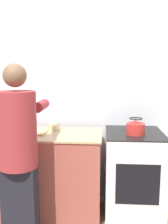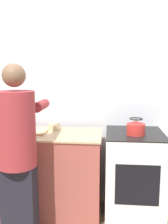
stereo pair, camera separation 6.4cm
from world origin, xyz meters
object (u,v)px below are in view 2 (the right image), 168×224
at_px(person, 18,152).
at_px(cutting_board, 32,132).
at_px(kettle, 136,128).
at_px(oven, 134,175).
at_px(knife, 31,131).
at_px(bowl_prep, 54,126).

distance_m(person, cutting_board, 0.54).
bearing_deg(cutting_board, kettle, -0.99).
bearing_deg(cutting_board, oven, 2.90).
relative_size(cutting_board, knife, 1.26).
distance_m(oven, cutting_board, 1.19).
distance_m(cutting_board, bowl_prep, 0.27).
height_order(oven, cutting_board, same).
height_order(oven, bowl_prep, bowl_prep).
height_order(cutting_board, bowl_prep, bowl_prep).
xyz_separation_m(knife, bowl_prep, (0.21, 0.16, 0.02)).
bearing_deg(person, oven, 29.35).
xyz_separation_m(oven, bowl_prep, (-0.89, 0.12, 0.49)).
distance_m(person, bowl_prep, 0.73).
relative_size(cutting_board, kettle, 1.65).
distance_m(person, knife, 0.55).
height_order(cutting_board, kettle, kettle).
bearing_deg(cutting_board, bowl_prep, 40.79).
xyz_separation_m(person, cutting_board, (-0.04, 0.54, 0.04)).
bearing_deg(knife, kettle, -23.18).
height_order(knife, kettle, kettle).
xyz_separation_m(oven, kettle, (-0.00, -0.07, 0.54)).
bearing_deg(kettle, oven, 88.61).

